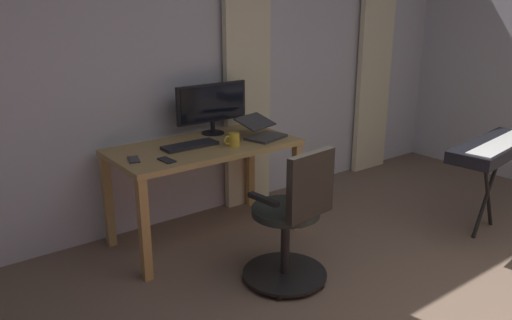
% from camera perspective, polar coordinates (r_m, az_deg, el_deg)
% --- Properties ---
extents(back_room_partition, '(5.87, 0.10, 2.76)m').
position_cam_1_polar(back_room_partition, '(4.25, -5.92, 12.20)').
color(back_room_partition, silver).
rests_on(back_room_partition, ground).
extents(curtain_left_panel, '(0.46, 0.06, 2.55)m').
position_cam_1_polar(curtain_left_panel, '(5.49, 13.33, 11.96)').
color(curtain_left_panel, beige).
rests_on(curtain_left_panel, ground).
extents(curtain_right_panel, '(0.45, 0.06, 2.55)m').
position_cam_1_polar(curtain_right_panel, '(4.36, -1.02, 11.05)').
color(curtain_right_panel, beige).
rests_on(curtain_right_panel, ground).
extents(desk, '(1.38, 0.70, 0.75)m').
position_cam_1_polar(desk, '(3.80, -5.84, 0.33)').
color(desk, tan).
rests_on(desk, ground).
extents(office_chair, '(0.56, 0.56, 0.92)m').
position_cam_1_polar(office_chair, '(3.24, 4.10, -7.06)').
color(office_chair, black).
rests_on(office_chair, ground).
extents(computer_monitor, '(0.62, 0.18, 0.40)m').
position_cam_1_polar(computer_monitor, '(4.03, -4.97, 6.21)').
color(computer_monitor, black).
rests_on(computer_monitor, desk).
extents(computer_keyboard, '(0.41, 0.15, 0.02)m').
position_cam_1_polar(computer_keyboard, '(3.72, -7.42, 1.64)').
color(computer_keyboard, '#232328').
rests_on(computer_keyboard, desk).
extents(laptop, '(0.37, 0.38, 0.16)m').
position_cam_1_polar(laptop, '(3.93, 0.67, 3.24)').
color(laptop, '#333338').
rests_on(laptop, desk).
extents(cell_phone_by_monitor, '(0.11, 0.16, 0.01)m').
position_cam_1_polar(cell_phone_by_monitor, '(3.48, -13.59, 0.05)').
color(cell_phone_by_monitor, '#333338').
rests_on(cell_phone_by_monitor, desk).
extents(cell_phone_face_up, '(0.08, 0.15, 0.01)m').
position_cam_1_polar(cell_phone_face_up, '(3.43, -10.02, -0.01)').
color(cell_phone_face_up, '#232328').
rests_on(cell_phone_face_up, desk).
extents(mug_tea, '(0.13, 0.08, 0.10)m').
position_cam_1_polar(mug_tea, '(3.70, -2.56, 2.31)').
color(mug_tea, gold).
rests_on(mug_tea, desk).
extents(piano_keyboard, '(1.05, 0.46, 0.75)m').
position_cam_1_polar(piano_keyboard, '(4.27, 25.27, 1.09)').
color(piano_keyboard, black).
rests_on(piano_keyboard, ground).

